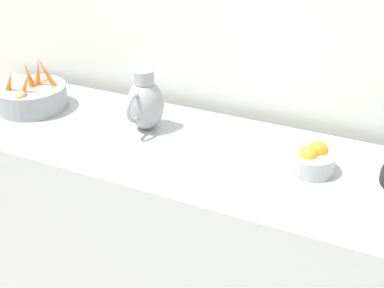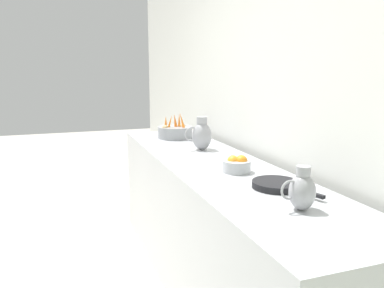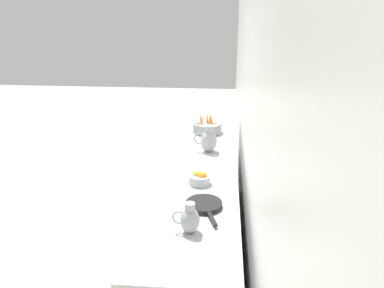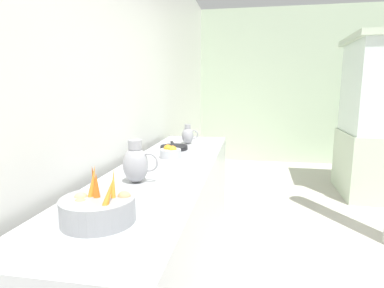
% 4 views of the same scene
% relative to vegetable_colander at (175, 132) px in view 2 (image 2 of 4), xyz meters
% --- Properties ---
extents(tile_wall_left, '(0.10, 7.94, 3.00)m').
position_rel_vegetable_colander_xyz_m(tile_wall_left, '(-0.41, 1.50, 0.53)').
color(tile_wall_left, silver).
rests_on(tile_wall_left, ground_plane).
extents(prep_counter, '(0.66, 2.82, 0.91)m').
position_rel_vegetable_colander_xyz_m(prep_counter, '(0.03, 1.00, -0.51)').
color(prep_counter, '#ADAFB5').
rests_on(prep_counter, ground_plane).
extents(vegetable_colander, '(0.31, 0.31, 0.23)m').
position_rel_vegetable_colander_xyz_m(vegetable_colander, '(0.00, 0.00, 0.00)').
color(vegetable_colander, gray).
rests_on(vegetable_colander, prep_counter).
extents(orange_bowl, '(0.17, 0.17, 0.11)m').
position_rel_vegetable_colander_xyz_m(orange_bowl, '(-0.00, 1.25, -0.01)').
color(orange_bowl, '#ADAFB5').
rests_on(orange_bowl, prep_counter).
extents(metal_pitcher_tall, '(0.21, 0.15, 0.25)m').
position_rel_vegetable_colander_xyz_m(metal_pitcher_tall, '(-0.04, 0.56, 0.06)').
color(metal_pitcher_tall, '#939399').
rests_on(metal_pitcher_tall, prep_counter).
extents(metal_pitcher_short, '(0.17, 0.12, 0.20)m').
position_rel_vegetable_colander_xyz_m(metal_pitcher_short, '(0.01, 1.92, 0.03)').
color(metal_pitcher_short, '#939399').
rests_on(metal_pitcher_short, prep_counter).
extents(skillet_on_counter, '(0.25, 0.40, 0.03)m').
position_rel_vegetable_colander_xyz_m(skillet_on_counter, '(-0.06, 1.61, -0.04)').
color(skillet_on_counter, black).
rests_on(skillet_on_counter, prep_counter).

